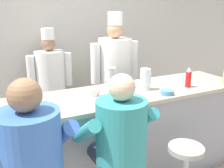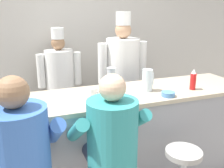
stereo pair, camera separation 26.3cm
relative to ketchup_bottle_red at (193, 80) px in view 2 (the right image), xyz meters
name	(u,v)px [view 2 (the right image)]	position (x,y,z in m)	size (l,w,h in m)	color
wall_back	(84,43)	(-0.73, 1.81, 0.21)	(10.00, 0.06, 2.70)	beige
diner_counter	(125,136)	(-0.73, 0.16, -0.62)	(2.84, 0.75, 1.03)	gray
ketchup_bottle_red	(193,80)	(0.00, 0.00, 0.00)	(0.06, 0.06, 0.23)	red
water_pitcher_clear	(147,80)	(-0.48, 0.14, 0.01)	(0.13, 0.11, 0.23)	silver
breakfast_plate	(19,103)	(-1.79, 0.19, -0.09)	(0.23, 0.23, 0.05)	white
cereal_bowl	(168,94)	(-0.38, -0.11, -0.08)	(0.14, 0.14, 0.05)	#4C7FB7
coffee_mug_white	(93,92)	(-1.07, 0.20, -0.07)	(0.14, 0.10, 0.08)	white
cup_stack_steel	(111,82)	(-0.91, 0.10, 0.04)	(0.09, 0.09, 0.29)	#B7BABF
napkin_dispenser_chrome	(115,96)	(-0.94, -0.08, -0.05)	(0.11, 0.06, 0.12)	silver
diner_seated_blue	(19,152)	(-1.82, -0.47, -0.23)	(0.65, 0.64, 1.47)	#B2B5BA
diner_seated_teal	(111,138)	(-1.13, -0.47, -0.25)	(0.61, 0.60, 1.42)	#B2B5BA
cook_in_whites_near	(60,79)	(-1.19, 1.47, -0.24)	(0.63, 0.41, 1.62)	#232328
cook_in_whites_far	(123,73)	(-0.38, 1.04, -0.12)	(0.72, 0.46, 1.84)	#232328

